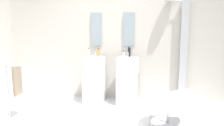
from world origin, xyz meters
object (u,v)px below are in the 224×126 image
lounge_chair (168,105)px  soap_bottle_black (129,52)px  pedestal_sink_left (94,78)px  soap_bottle_clear (124,55)px  soap_bottle_white (89,53)px  soap_bottle_amber (98,53)px  pedestal_sink_right (127,80)px  towel_rack (16,82)px  shower_column (183,50)px

lounge_chair → soap_bottle_black: (-0.70, 1.11, 0.68)m
pedestal_sink_left → soap_bottle_clear: soap_bottle_clear is taller
lounge_chair → soap_bottle_white: soap_bottle_white is taller
soap_bottle_amber → soap_bottle_clear: size_ratio=1.09×
pedestal_sink_right → soap_bottle_amber: 0.81m
towel_rack → soap_bottle_black: soap_bottle_black is taller
pedestal_sink_right → soap_bottle_clear: soap_bottle_clear is taller
soap_bottle_black → soap_bottle_clear: 0.26m
shower_column → soap_bottle_white: size_ratio=11.97×
pedestal_sink_left → soap_bottle_white: soap_bottle_white is taller
soap_bottle_amber → soap_bottle_clear: soap_bottle_amber is taller
soap_bottle_black → shower_column: bearing=4.0°
soap_bottle_clear → towel_rack: bearing=-152.3°
soap_bottle_clear → shower_column: bearing=15.3°
towel_rack → soap_bottle_black: size_ratio=4.87×
lounge_chair → soap_bottle_black: 1.48m
pedestal_sink_left → soap_bottle_amber: bearing=60.7°
lounge_chair → soap_bottle_black: bearing=122.5°
soap_bottle_white → pedestal_sink_left: bearing=-22.6°
towel_rack → soap_bottle_clear: size_ratio=6.36×
shower_column → soap_bottle_clear: (-1.15, -0.31, -0.07)m
towel_rack → pedestal_sink_right: bearing=28.9°
pedestal_sink_left → soap_bottle_black: bearing=12.3°
pedestal_sink_left → soap_bottle_clear: 0.80m
soap_bottle_white → soap_bottle_black: soap_bottle_black is taller
lounge_chair → soap_bottle_amber: (-1.33, 1.08, 0.67)m
towel_rack → soap_bottle_black: 2.18m
soap_bottle_amber → shower_column: bearing=3.5°
pedestal_sink_right → soap_bottle_clear: bearing=-128.3°
pedestal_sink_left → pedestal_sink_right: size_ratio=1.00×
shower_column → pedestal_sink_left: bearing=-172.6°
soap_bottle_black → pedestal_sink_left: bearing=-167.7°
pedestal_sink_right → soap_bottle_white: size_ratio=6.08×
pedestal_sink_left → soap_bottle_white: (-0.12, 0.05, 0.52)m
pedestal_sink_left → soap_bottle_amber: (0.07, 0.12, 0.52)m
soap_bottle_white → soap_bottle_black: bearing=7.2°
pedestal_sink_left → shower_column: shower_column is taller
lounge_chair → soap_bottle_clear: size_ratio=6.83×
pedestal_sink_right → shower_column: bearing=11.9°
soap_bottle_black → soap_bottle_white: bearing=-172.8°
pedestal_sink_right → shower_column: size_ratio=0.51×
soap_bottle_clear → soap_bottle_amber: bearing=158.8°
shower_column → soap_bottle_black: (-1.06, -0.07, -0.05)m
lounge_chair → soap_bottle_amber: 1.84m
towel_rack → soap_bottle_black: (1.81, 1.14, 0.40)m
pedestal_sink_right → soap_bottle_amber: (-0.61, 0.12, 0.52)m
lounge_chair → shower_column: bearing=73.4°
pedestal_sink_right → towel_rack: pedestal_sink_right is taller
soap_bottle_black → lounge_chair: bearing=-57.5°
shower_column → lounge_chair: bearing=-106.6°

